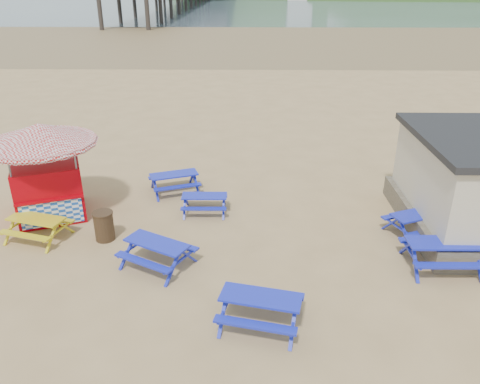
{
  "coord_description": "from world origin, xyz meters",
  "views": [
    {
      "loc": [
        1.65,
        -12.59,
        7.45
      ],
      "look_at": [
        1.39,
        1.5,
        1.0
      ],
      "focal_mm": 35.0,
      "sensor_mm": 36.0,
      "label": 1
    }
  ],
  "objects_px": {
    "ice_cream_kiosk": "(44,159)",
    "picnic_table_blue_b": "(205,204)",
    "litter_bin": "(104,226)",
    "picnic_table_blue_a": "(174,183)",
    "picnic_table_yellow": "(38,228)"
  },
  "relations": [
    {
      "from": "picnic_table_yellow",
      "to": "picnic_table_blue_a",
      "type": "bearing_deg",
      "value": 60.17
    },
    {
      "from": "picnic_table_blue_a",
      "to": "litter_bin",
      "type": "xyz_separation_m",
      "value": [
        -1.65,
        -3.62,
        0.11
      ]
    },
    {
      "from": "picnic_table_blue_b",
      "to": "litter_bin",
      "type": "xyz_separation_m",
      "value": [
        -2.95,
        -1.93,
        0.15
      ]
    },
    {
      "from": "ice_cream_kiosk",
      "to": "picnic_table_blue_b",
      "type": "bearing_deg",
      "value": -18.96
    },
    {
      "from": "ice_cream_kiosk",
      "to": "litter_bin",
      "type": "height_order",
      "value": "ice_cream_kiosk"
    },
    {
      "from": "picnic_table_yellow",
      "to": "picnic_table_blue_b",
      "type": "bearing_deg",
      "value": 36.98
    },
    {
      "from": "picnic_table_blue_b",
      "to": "picnic_table_blue_a",
      "type": "bearing_deg",
      "value": 126.71
    },
    {
      "from": "picnic_table_blue_a",
      "to": "litter_bin",
      "type": "height_order",
      "value": "litter_bin"
    },
    {
      "from": "litter_bin",
      "to": "picnic_table_blue_b",
      "type": "bearing_deg",
      "value": 33.16
    },
    {
      "from": "picnic_table_yellow",
      "to": "ice_cream_kiosk",
      "type": "height_order",
      "value": "ice_cream_kiosk"
    },
    {
      "from": "picnic_table_yellow",
      "to": "litter_bin",
      "type": "relative_size",
      "value": 2.2
    },
    {
      "from": "picnic_table_blue_b",
      "to": "picnic_table_yellow",
      "type": "xyz_separation_m",
      "value": [
        -5.03,
        -1.94,
        0.04
      ]
    },
    {
      "from": "litter_bin",
      "to": "ice_cream_kiosk",
      "type": "bearing_deg",
      "value": 143.54
    },
    {
      "from": "picnic_table_yellow",
      "to": "litter_bin",
      "type": "height_order",
      "value": "litter_bin"
    },
    {
      "from": "picnic_table_blue_a",
      "to": "ice_cream_kiosk",
      "type": "xyz_separation_m",
      "value": [
        -3.93,
        -1.94,
        1.67
      ]
    }
  ]
}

